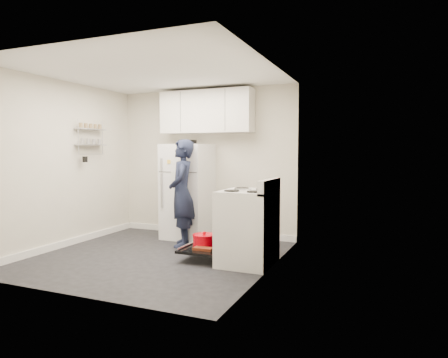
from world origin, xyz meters
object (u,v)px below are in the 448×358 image
at_px(open_oven_door, 205,244).
at_px(person, 182,193).
at_px(electric_range, 247,228).
at_px(refrigerator, 188,191).

height_order(open_oven_door, person, person).
distance_m(electric_range, open_oven_door, 0.66).
relative_size(open_oven_door, refrigerator, 0.43).
bearing_deg(electric_range, person, 156.16).
bearing_deg(electric_range, open_oven_door, 178.09).
distance_m(open_oven_door, refrigerator, 1.48).
xyz_separation_m(open_oven_door, refrigerator, (-0.82, 1.08, 0.59)).
relative_size(electric_range, refrigerator, 0.67).
height_order(electric_range, open_oven_door, electric_range).
height_order(electric_range, refrigerator, refrigerator).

